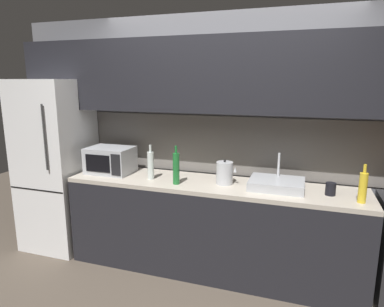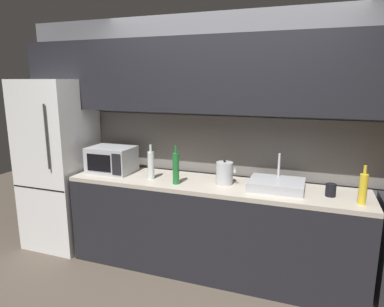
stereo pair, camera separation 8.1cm
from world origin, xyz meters
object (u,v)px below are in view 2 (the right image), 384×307
(microwave, at_px, (112,160))
(wine_bottle_green, at_px, (176,168))
(wine_bottle_yellow, at_px, (363,189))
(refrigerator, at_px, (59,164))
(mug_dark, at_px, (331,190))
(kettle, at_px, (224,173))
(wine_bottle_clear, at_px, (151,165))

(microwave, relative_size, wine_bottle_green, 1.26)
(wine_bottle_yellow, bearing_deg, refrigerator, 177.58)
(wine_bottle_yellow, xyz_separation_m, mug_dark, (-0.23, 0.11, -0.07))
(wine_bottle_yellow, bearing_deg, wine_bottle_green, -179.66)
(wine_bottle_yellow, distance_m, wine_bottle_green, 1.58)
(kettle, bearing_deg, wine_bottle_clear, -174.01)
(refrigerator, xyz_separation_m, mug_dark, (2.83, -0.02, 0.02))
(wine_bottle_yellow, height_order, wine_bottle_clear, wine_bottle_clear)
(kettle, height_order, wine_bottle_clear, wine_bottle_clear)
(refrigerator, bearing_deg, wine_bottle_yellow, -2.42)
(mug_dark, bearing_deg, wine_bottle_green, -174.81)
(refrigerator, distance_m, mug_dark, 2.83)
(mug_dark, bearing_deg, wine_bottle_yellow, -26.71)
(kettle, distance_m, wine_bottle_green, 0.46)
(mug_dark, bearing_deg, microwave, 179.09)
(wine_bottle_green, bearing_deg, microwave, 168.91)
(wine_bottle_clear, bearing_deg, microwave, 170.95)
(wine_bottle_yellow, xyz_separation_m, wine_bottle_green, (-1.58, -0.01, 0.03))
(wine_bottle_green, distance_m, mug_dark, 1.36)
(refrigerator, bearing_deg, kettle, 0.43)
(microwave, distance_m, wine_bottle_green, 0.82)
(refrigerator, bearing_deg, wine_bottle_clear, -2.98)
(refrigerator, height_order, microwave, refrigerator)
(kettle, distance_m, wine_bottle_clear, 0.73)
(microwave, xyz_separation_m, kettle, (1.23, -0.00, -0.03))
(wine_bottle_yellow, distance_m, mug_dark, 0.26)
(refrigerator, xyz_separation_m, microwave, (0.68, 0.02, 0.10))
(wine_bottle_clear, bearing_deg, refrigerator, 177.02)
(refrigerator, bearing_deg, mug_dark, -0.32)
(refrigerator, xyz_separation_m, kettle, (1.91, 0.01, 0.07))
(kettle, relative_size, wine_bottle_yellow, 0.75)
(refrigerator, relative_size, mug_dark, 17.29)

